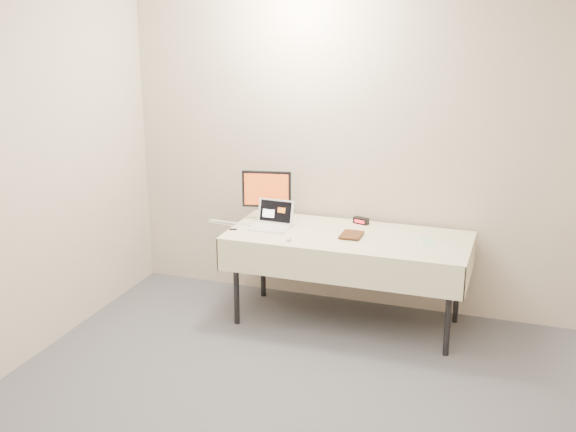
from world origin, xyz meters
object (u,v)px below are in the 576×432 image
(table, at_px, (348,243))
(book, at_px, (341,222))
(monitor, at_px, (267,192))
(laptop, at_px, (272,221))

(table, distance_m, book, 0.18)
(monitor, bearing_deg, table, -23.57)
(table, relative_size, book, 8.66)
(table, bearing_deg, laptop, -179.55)
(laptop, xyz_separation_m, monitor, (-0.11, 0.16, 0.19))
(monitor, xyz_separation_m, book, (0.68, -0.19, -0.13))
(monitor, bearing_deg, book, -26.71)
(book, bearing_deg, table, 29.51)
(laptop, relative_size, book, 1.45)
(laptop, bearing_deg, table, 3.05)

